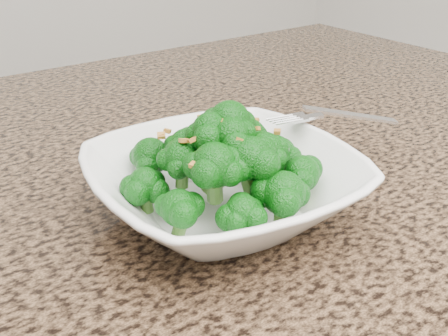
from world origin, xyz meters
TOP-DOWN VIEW (x-y plane):
  - granite_counter at (0.00, 0.30)m, footprint 1.64×1.04m
  - bowl at (0.09, 0.22)m, footprint 0.27×0.27m
  - broccoli_pile at (0.09, 0.22)m, footprint 0.22×0.22m
  - garlic_topping at (0.09, 0.22)m, footprint 0.13×0.13m
  - fork at (0.22, 0.24)m, footprint 0.18×0.11m

SIDE VIEW (x-z plane):
  - granite_counter at x=0.00m, z-range 0.87..0.90m
  - bowl at x=0.09m, z-range 0.90..0.96m
  - fork at x=0.22m, z-range 0.96..0.97m
  - broccoli_pile at x=0.09m, z-range 0.96..1.03m
  - garlic_topping at x=0.09m, z-range 1.03..1.04m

